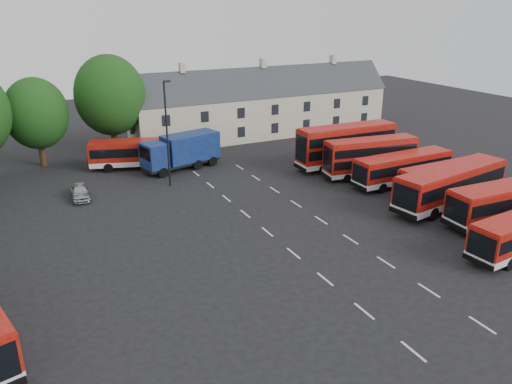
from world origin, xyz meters
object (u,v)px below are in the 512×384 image
bus_dd_south (370,155)px  silver_car (80,192)px  box_truck (182,150)px  lamppost (167,132)px

bus_dd_south → silver_car: 28.39m
bus_dd_south → silver_car: bus_dd_south is taller
box_truck → bus_dd_south: bearing=-47.1°
silver_car → lamppost: 9.62m
box_truck → lamppost: lamppost is taller
silver_car → lamppost: (8.35, -0.40, 4.76)m
bus_dd_south → silver_car: size_ratio=2.56×
silver_car → lamppost: lamppost is taller
box_truck → silver_car: size_ratio=2.29×
bus_dd_south → box_truck: (-16.35, 10.97, -0.18)m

